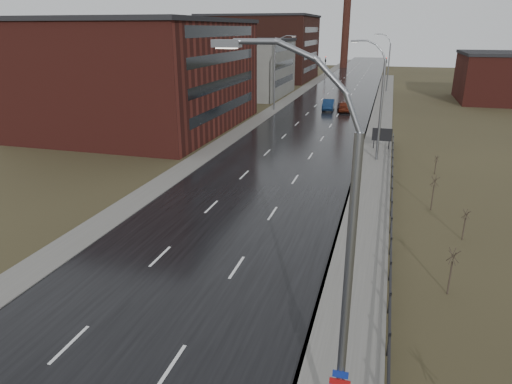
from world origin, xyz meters
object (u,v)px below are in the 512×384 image
Objects in this scene: streetlight_main at (336,278)px; car_near at (328,105)px; car_far at (344,106)px; billboard at (382,135)px.

car_near is at bearing 97.45° from streetlight_main.
streetlight_main reaches higher than car_near.
car_far is (-5.63, 61.73, -5.23)m from streetlight_main.
billboard reaches higher than car_near.
car_near is (-8.81, 24.11, -0.82)m from billboard.
car_far is at bearing 95.22° from streetlight_main.
streetlight_main is at bearing 87.92° from car_far.
car_far is (-6.26, 23.26, -0.81)m from billboard.
billboard is 24.10m from car_far.
car_near is (-8.18, 62.58, -5.24)m from streetlight_main.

